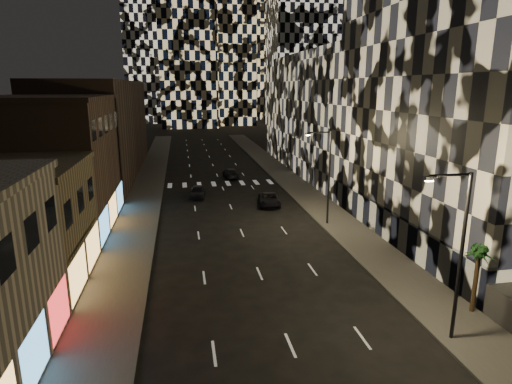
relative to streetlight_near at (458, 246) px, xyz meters
name	(u,v)px	position (x,y,z in m)	size (l,w,h in m)	color
sidewalk_left	(147,186)	(-18.35, 40.00, -5.28)	(4.00, 120.00, 0.15)	#47443F
sidewalk_right	(290,180)	(1.65, 40.00, -5.28)	(4.00, 120.00, 0.15)	#47443F
curb_left	(163,185)	(-16.25, 40.00, -5.28)	(0.20, 120.00, 0.15)	#4C4C47
curb_right	(276,181)	(-0.45, 40.00, -5.28)	(0.20, 120.00, 0.15)	#4C4C47
retail_tan	(3,230)	(-25.35, 11.00, -1.35)	(10.00, 10.00, 8.00)	#776747
retail_brown	(53,166)	(-25.35, 23.50, 0.65)	(10.00, 15.00, 12.00)	brown
retail_filler_left	(102,129)	(-25.35, 50.00, 1.65)	(10.00, 40.00, 14.00)	brown
midrise_right	(483,113)	(11.65, 14.50, 5.65)	(16.00, 25.00, 22.00)	#232326
midrise_base	(390,225)	(3.95, 14.50, -3.85)	(0.60, 25.00, 3.00)	#383838
midrise_filler_right	(342,114)	(11.65, 47.00, 3.65)	(16.00, 40.00, 18.00)	#232326
streetlight_near	(458,246)	(0.00, 0.00, 0.00)	(2.55, 0.25, 9.00)	black
streetlight_far	(327,171)	(0.00, 20.00, 0.00)	(2.55, 0.25, 9.00)	black
car_dark_midlane	(198,192)	(-11.85, 32.87, -4.62)	(1.72, 4.28, 1.46)	black
car_dark_oncoming	(231,173)	(-6.51, 43.75, -4.66)	(1.94, 4.77, 1.38)	black
car_dark_rightlane	(269,200)	(-3.96, 27.79, -4.67)	(2.28, 4.93, 1.37)	black
palm_tree	(479,257)	(3.15, 2.31, -1.77)	(2.12, 2.11, 4.16)	#47331E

